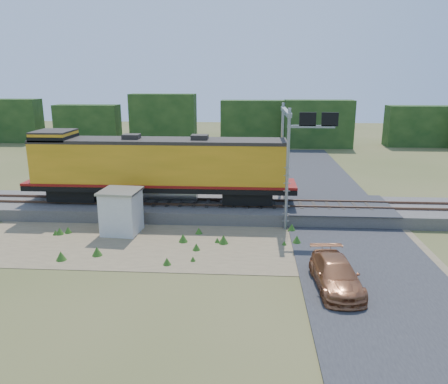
# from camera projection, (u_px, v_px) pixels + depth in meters

# --- Properties ---
(ground) EXTENTS (140.00, 140.00, 0.00)m
(ground) POSITION_uv_depth(u_px,v_px,m) (230.00, 247.00, 24.32)
(ground) COLOR #475123
(ground) RESTS_ON ground
(ballast) EXTENTS (70.00, 5.00, 0.80)m
(ballast) POSITION_uv_depth(u_px,v_px,m) (234.00, 209.00, 30.00)
(ballast) COLOR slate
(ballast) RESTS_ON ground
(rails) EXTENTS (70.00, 1.54, 0.16)m
(rails) POSITION_uv_depth(u_px,v_px,m) (234.00, 202.00, 29.88)
(rails) COLOR brown
(rails) RESTS_ON ballast
(dirt_shoulder) EXTENTS (26.00, 8.00, 0.03)m
(dirt_shoulder) POSITION_uv_depth(u_px,v_px,m) (195.00, 243.00, 24.92)
(dirt_shoulder) COLOR #8C7754
(dirt_shoulder) RESTS_ON ground
(road) EXTENTS (7.00, 66.00, 0.86)m
(road) POSITION_uv_depth(u_px,v_px,m) (354.00, 244.00, 24.57)
(road) COLOR #38383A
(road) RESTS_ON ground
(tree_line_north) EXTENTS (130.00, 3.00, 6.50)m
(tree_line_north) POSITION_uv_depth(u_px,v_px,m) (244.00, 123.00, 60.20)
(tree_line_north) COLOR #163312
(tree_line_north) RESTS_ON ground
(weed_clumps) EXTENTS (15.00, 6.20, 0.56)m
(weed_clumps) POSITION_uv_depth(u_px,v_px,m) (168.00, 245.00, 24.63)
(weed_clumps) COLOR #30601B
(weed_clumps) RESTS_ON ground
(locomotive) EXTENTS (18.40, 2.81, 4.75)m
(locomotive) POSITION_uv_depth(u_px,v_px,m) (156.00, 167.00, 29.60)
(locomotive) COLOR black
(locomotive) RESTS_ON rails
(shed) EXTENTS (2.44, 2.44, 2.69)m
(shed) POSITION_uv_depth(u_px,v_px,m) (121.00, 211.00, 26.27)
(shed) COLOR silver
(shed) RESTS_ON ground
(signal_gantry) EXTENTS (2.96, 6.20, 7.46)m
(signal_gantry) POSITION_uv_depth(u_px,v_px,m) (292.00, 136.00, 27.80)
(signal_gantry) COLOR gray
(signal_gantry) RESTS_ON ground
(car) EXTENTS (2.11, 4.63, 1.32)m
(car) POSITION_uv_depth(u_px,v_px,m) (336.00, 275.00, 19.47)
(car) COLOR #A7653E
(car) RESTS_ON ground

